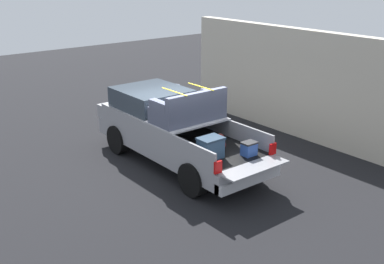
# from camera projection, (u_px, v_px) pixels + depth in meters

# --- Properties ---
(ground_plane) EXTENTS (40.00, 40.00, 0.00)m
(ground_plane) POSITION_uv_depth(u_px,v_px,m) (179.00, 164.00, 13.19)
(ground_plane) COLOR black
(pickup_truck) EXTENTS (6.05, 2.06, 2.23)m
(pickup_truck) POSITION_uv_depth(u_px,v_px,m) (170.00, 127.00, 13.14)
(pickup_truck) COLOR gray
(pickup_truck) RESTS_ON ground_plane
(building_facade) EXTENTS (9.32, 0.36, 3.39)m
(building_facade) POSITION_uv_depth(u_px,v_px,m) (300.00, 84.00, 14.92)
(building_facade) COLOR beige
(building_facade) RESTS_ON ground_plane
(trash_can) EXTENTS (0.60, 0.60, 0.98)m
(trash_can) POSITION_uv_depth(u_px,v_px,m) (172.00, 98.00, 17.82)
(trash_can) COLOR #3F4C66
(trash_can) RESTS_ON ground_plane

